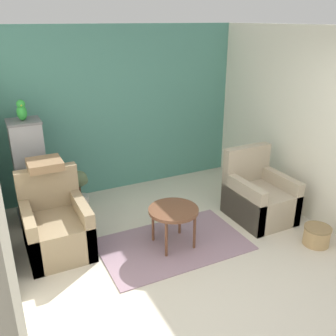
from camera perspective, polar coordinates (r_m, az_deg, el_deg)
ground_plane at (r=4.07m, az=10.97°, el=-20.10°), size 20.00×20.00×0.00m
wall_back_accent at (r=6.13m, az=-7.03°, el=8.66°), size 4.04×0.06×2.62m
wall_right at (r=5.77m, az=18.14°, el=6.92°), size 0.06×3.28×2.62m
area_rug at (r=4.89m, az=0.81°, el=-11.51°), size 1.84×1.14×0.01m
coffee_table at (r=4.65m, az=0.84°, el=-6.82°), size 0.63×0.63×0.52m
armchair_left at (r=4.84m, az=-16.64°, el=-8.72°), size 0.75×0.87×0.98m
armchair_right at (r=5.52m, az=13.60°, el=-4.40°), size 0.75×0.87×0.98m
birdcage at (r=5.54m, az=-20.19°, el=-0.62°), size 0.50×0.50×1.45m
parrot at (r=5.29m, az=-21.42°, el=8.13°), size 0.13×0.24×0.28m
potted_plant at (r=5.74m, az=-13.31°, el=-2.93°), size 0.27×0.24×0.61m
wicker_basket at (r=5.19m, az=21.73°, el=-9.45°), size 0.34×0.34×0.25m
throw_pillow at (r=4.82m, az=-18.28°, el=0.57°), size 0.41×0.41×0.10m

